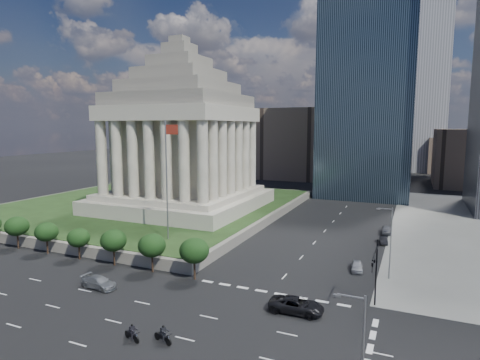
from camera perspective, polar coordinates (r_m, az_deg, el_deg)
The scene contains 19 objects.
ground at distance 134.50m, azimuth 16.62°, elevation -1.65°, with size 500.00×500.00×0.00m, color black.
plaza_terrace at distance 104.06m, azimuth -12.72°, elevation -3.66°, with size 66.00×70.00×1.80m, color #615B53.
plaza_lawn at distance 103.88m, azimuth -12.74°, elevation -3.14°, with size 64.00×68.00×0.10m, color #1F3314.
war_memorial at distance 94.26m, azimuth -8.38°, elevation 7.84°, with size 34.00×34.00×39.00m, color gray, non-canonical shape.
flagpole at distance 67.95m, azimuth -10.29°, elevation 0.92°, with size 2.52×0.24×20.00m.
tree_row at distance 71.27m, azimuth -23.94°, elevation -7.60°, with size 53.00×4.00×6.00m, color black, non-canonical shape.
midrise_glass at distance 128.00m, azimuth 17.75°, elevation 11.33°, with size 26.00×26.00×60.00m, color black.
building_filler_ne at distance 163.05m, azimuth 29.35°, elevation 2.80°, with size 20.00×30.00×20.00m, color brown.
building_filler_nw at distance 168.45m, azimuth 7.90°, elevation 5.19°, with size 24.00×30.00×28.00m, color brown.
traffic_signal_ne at distance 48.33m, azimuth 18.66°, elevation -11.68°, with size 0.30×5.74×8.00m.
street_lamp_south at distance 30.16m, azimuth 16.70°, elevation -23.04°, with size 2.13×0.22×10.00m.
street_lamp_north at distance 58.96m, azimuth 20.50°, elevation -7.85°, with size 2.13×0.22×10.00m.
pickup_truck at distance 47.83m, azimuth 8.02°, elevation -17.22°, with size 2.85×6.19×1.72m, color black.
suv_grey at distance 56.89m, azimuth -19.42°, elevation -13.56°, with size 5.20×2.11×1.51m, color slate.
parked_sedan_near at distance 62.14m, azimuth 16.30°, elevation -11.68°, with size 4.01×1.61×1.37m, color #9FA2A8.
parked_sedan_mid at distance 77.15m, azimuth 19.73°, elevation -8.09°, with size 3.71×1.29×1.22m, color black.
parked_sedan_far at distance 84.35m, azimuth 20.11°, elevation -6.65°, with size 4.63×1.86×1.58m, color #595A60.
motorcycle_lead at distance 42.31m, azimuth -10.93°, elevation -20.67°, with size 2.50×0.68×1.86m, color black, non-canonical shape.
motorcycle_trail at distance 43.35m, azimuth -15.15°, elevation -20.14°, with size 2.37×0.65×1.76m, color black, non-canonical shape.
Camera 1 is at (16.01, -31.90, 20.88)m, focal length 30.00 mm.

